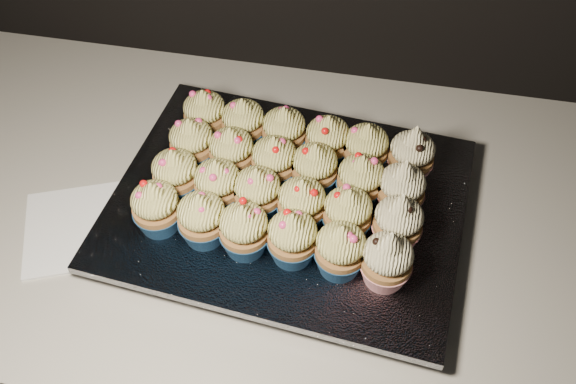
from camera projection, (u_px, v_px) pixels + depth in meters
The scene contains 29 objects.
cabinet at pixel (284, 355), 1.26m from camera, with size 2.40×0.60×0.86m, color black.
worktop at pixel (282, 213), 0.92m from camera, with size 2.44×0.64×0.04m, color beige.
napkin at pixel (80, 227), 0.88m from camera, with size 0.15×0.15×0.00m, color white.
baking_tray at pixel (288, 210), 0.88m from camera, with size 0.43×0.33×0.02m, color black.
foil_lining at pixel (288, 202), 0.87m from camera, with size 0.47×0.36×0.01m, color silver.
cupcake_0 at pixel (156, 207), 0.81m from camera, with size 0.06×0.06×0.08m.
cupcake_1 at pixel (202, 219), 0.80m from camera, with size 0.06×0.06×0.08m.
cupcake_2 at pixel (244, 230), 0.79m from camera, with size 0.06×0.06×0.08m.
cupcake_3 at pixel (292, 238), 0.78m from camera, with size 0.06×0.06×0.08m.
cupcake_4 at pixel (340, 250), 0.77m from camera, with size 0.06×0.06×0.08m.
cupcake_5 at pixel (387, 260), 0.75m from camera, with size 0.06×0.06×0.10m.
cupcake_6 at pixel (176, 174), 0.84m from camera, with size 0.06×0.06×0.08m.
cupcake_7 at pixel (218, 185), 0.83m from camera, with size 0.06×0.06×0.08m.
cupcake_8 at pixel (257, 193), 0.82m from camera, with size 0.06×0.06×0.08m.
cupcake_9 at pixel (302, 204), 0.81m from camera, with size 0.06×0.06×0.08m.
cupcake_10 at pixel (348, 214), 0.80m from camera, with size 0.06×0.06×0.08m.
cupcake_11 at pixel (398, 222), 0.79m from camera, with size 0.06×0.06×0.10m.
cupcake_12 at pixel (192, 143), 0.88m from camera, with size 0.06×0.06×0.08m.
cupcake_13 at pixel (232, 152), 0.87m from camera, with size 0.06×0.06×0.08m.
cupcake_14 at pixel (274, 161), 0.86m from camera, with size 0.06×0.06×0.08m.
cupcake_15 at pixel (315, 169), 0.85m from camera, with size 0.06×0.06×0.08m.
cupcake_16 at pixel (361, 180), 0.84m from camera, with size 0.06×0.06×0.08m.
cupcake_17 at pixel (401, 189), 0.83m from camera, with size 0.06×0.06×0.10m.
cupcake_18 at pixel (205, 115), 0.92m from camera, with size 0.06×0.06×0.08m.
cupcake_19 at pixel (243, 123), 0.91m from camera, with size 0.06×0.06×0.08m.
cupcake_20 at pixel (284, 132), 0.90m from camera, with size 0.06×0.06×0.08m.
cupcake_21 at pixel (328, 141), 0.88m from camera, with size 0.06×0.06×0.08m.
cupcake_22 at pixel (366, 149), 0.87m from camera, with size 0.06×0.06×0.08m.
cupcake_23 at pixel (411, 155), 0.86m from camera, with size 0.06×0.06×0.10m.
Camera 1 is at (0.12, 1.14, 1.60)m, focal length 40.00 mm.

